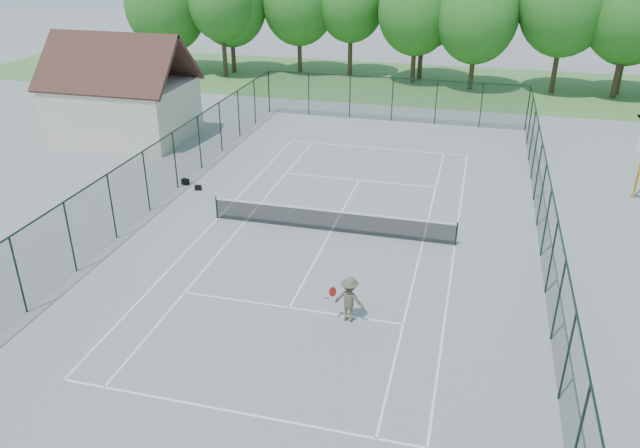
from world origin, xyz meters
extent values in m
plane|color=gray|center=(0.00, 0.00, 0.00)|extent=(140.00, 140.00, 0.00)
cube|color=#53873F|center=(0.00, 30.00, 0.01)|extent=(80.00, 16.00, 0.01)
cube|color=white|center=(0.00, 11.88, 0.00)|extent=(10.97, 0.08, 0.01)
cube|color=white|center=(0.00, -11.88, 0.00)|extent=(10.97, 0.08, 0.01)
cube|color=white|center=(0.00, 6.40, 0.00)|extent=(8.23, 0.08, 0.01)
cube|color=white|center=(0.00, -6.40, 0.00)|extent=(8.23, 0.08, 0.01)
cube|color=white|center=(5.49, 0.00, 0.00)|extent=(0.08, 23.77, 0.01)
cube|color=white|center=(-5.49, 0.00, 0.00)|extent=(0.08, 23.77, 0.01)
cube|color=white|center=(4.12, 0.00, 0.00)|extent=(0.08, 23.77, 0.01)
cube|color=white|center=(-4.12, 0.00, 0.00)|extent=(0.08, 23.77, 0.01)
cube|color=white|center=(0.00, 0.00, 0.00)|extent=(0.08, 12.80, 0.01)
cylinder|color=black|center=(-5.50, 0.00, 0.55)|extent=(0.08, 0.08, 1.10)
cylinder|color=black|center=(5.50, 0.00, 0.55)|extent=(0.08, 0.08, 1.10)
cube|color=black|center=(0.00, 0.00, 0.50)|extent=(11.00, 0.02, 0.96)
cube|color=white|center=(0.00, 0.00, 1.00)|extent=(11.00, 0.05, 0.07)
cube|color=#1A3321|center=(0.00, 18.00, 1.50)|extent=(18.00, 0.02, 3.00)
cube|color=#1A3321|center=(9.00, 0.00, 1.50)|extent=(0.02, 36.00, 3.00)
cube|color=#1A3321|center=(-9.00, 0.00, 1.50)|extent=(0.02, 36.00, 3.00)
cube|color=black|center=(0.00, 18.00, 3.00)|extent=(18.00, 0.05, 0.05)
cube|color=black|center=(9.00, 0.00, 3.00)|extent=(0.05, 36.00, 0.05)
cube|color=black|center=(-9.00, 0.00, 3.00)|extent=(0.05, 36.00, 0.05)
cube|color=beige|center=(-16.00, 10.00, 1.75)|extent=(8.00, 6.00, 3.50)
cube|color=#4E2E23|center=(-16.00, 11.50, 5.00)|extent=(8.60, 3.27, 3.27)
cube|color=#4E2E23|center=(-16.00, 8.50, 5.00)|extent=(8.60, 3.27, 3.27)
cylinder|color=#45331F|center=(-16.50, 30.00, 2.10)|extent=(0.40, 0.40, 4.20)
ellipsoid|color=#327E25|center=(-16.50, 30.00, 6.00)|extent=(6.40, 6.40, 7.40)
cylinder|color=#45331F|center=(0.00, 30.00, 2.10)|extent=(0.40, 0.40, 4.20)
ellipsoid|color=#327E25|center=(0.00, 30.00, 6.00)|extent=(6.40, 6.40, 7.40)
cylinder|color=#45331F|center=(16.50, 30.00, 2.10)|extent=(0.40, 0.40, 4.20)
ellipsoid|color=#327E25|center=(16.50, 30.00, 6.00)|extent=(6.40, 6.40, 7.40)
cylinder|color=gold|center=(13.88, 7.53, 1.75)|extent=(0.12, 0.12, 3.50)
cube|color=black|center=(-8.80, 3.49, 0.15)|extent=(0.43, 0.33, 0.31)
cube|color=black|center=(-7.83, 2.96, 0.13)|extent=(0.37, 0.27, 0.26)
imported|color=#52553D|center=(2.23, -6.60, 0.84)|extent=(1.17, 0.79, 1.68)
sphere|color=#ACD02C|center=(3.55, -6.20, 0.97)|extent=(0.07, 0.07, 0.07)
camera|label=1|loc=(5.80, -24.44, 12.51)|focal=35.00mm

